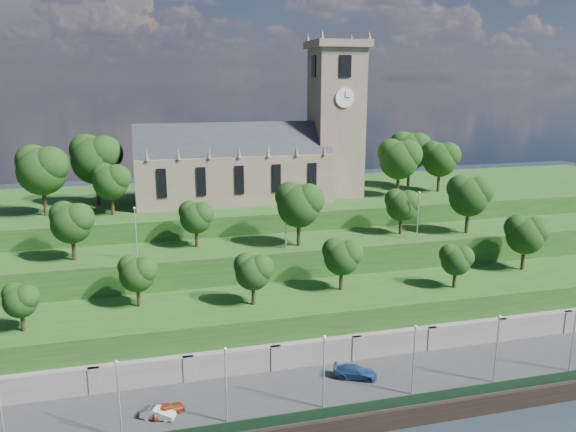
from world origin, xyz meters
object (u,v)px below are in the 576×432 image
object	(u,v)px
car_middle	(158,413)
car_left	(167,409)
car_right	(355,372)
church	(261,155)

from	to	relation	value
car_middle	car_left	bearing A→B (deg)	-41.27
car_left	car_right	xyz separation A→B (m)	(20.99, 2.00, 0.12)
church	car_right	distance (m)	43.58
church	car_right	bearing A→B (deg)	-86.21
car_left	car_middle	bearing A→B (deg)	93.38
church	car_left	size ratio (longest dim) A/B	11.08
car_left	car_right	size ratio (longest dim) A/B	0.70
car_left	car_right	distance (m)	21.08
church	car_left	distance (m)	48.95
car_right	car_left	bearing A→B (deg)	119.97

